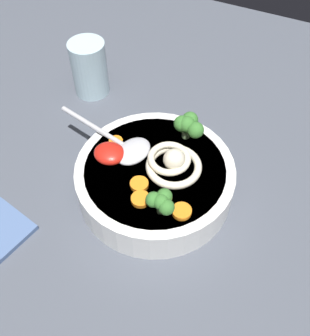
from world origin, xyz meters
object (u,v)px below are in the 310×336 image
(noodle_pile, at_px, (173,163))
(drinking_glass, at_px, (89,68))
(soup_bowl, at_px, (155,179))
(soup_spoon, at_px, (126,147))

(noodle_pile, relative_size, drinking_glass, 0.86)
(soup_bowl, xyz_separation_m, drinking_glass, (0.21, -0.16, 0.02))
(noodle_pile, height_order, drinking_glass, drinking_glass)
(drinking_glass, bearing_deg, soup_spoon, 136.46)
(noodle_pile, distance_m, drinking_glass, 0.28)
(noodle_pile, bearing_deg, soup_bowl, 26.56)
(soup_bowl, bearing_deg, drinking_glass, -37.55)
(noodle_pile, height_order, soup_spoon, noodle_pile)
(soup_bowl, height_order, drinking_glass, drinking_glass)
(soup_bowl, bearing_deg, soup_spoon, -12.83)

